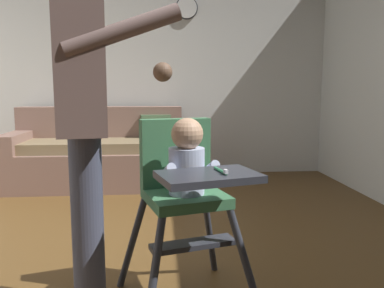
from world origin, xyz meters
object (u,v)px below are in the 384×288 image
(couch, at_px, (99,155))
(high_chair, at_px, (185,177))
(adult_standing, at_px, (86,122))
(wall_clock, at_px, (187,8))

(couch, relative_size, high_chair, 2.04)
(high_chair, relative_size, adult_standing, 0.58)
(high_chair, bearing_deg, adult_standing, -97.47)
(high_chair, height_order, adult_standing, adult_standing)
(high_chair, xyz_separation_m, wall_clock, (0.22, 3.01, 1.39))
(high_chair, distance_m, wall_clock, 3.33)
(high_chair, xyz_separation_m, adult_standing, (-0.45, -0.06, 0.27))
(wall_clock, bearing_deg, adult_standing, -102.19)
(couch, xyz_separation_m, wall_clock, (1.02, 0.48, 1.70))
(couch, bearing_deg, adult_standing, 7.75)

